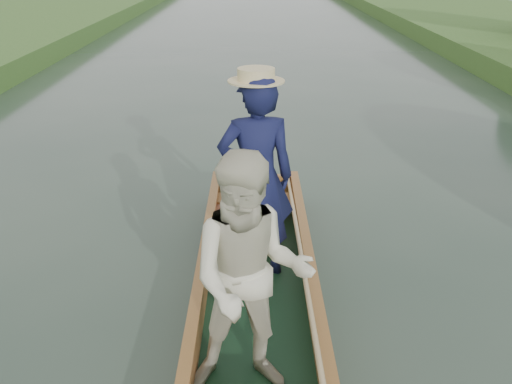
{
  "coord_description": "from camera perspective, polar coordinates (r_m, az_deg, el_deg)",
  "views": [
    {
      "loc": [
        -0.02,
        -4.55,
        3.14
      ],
      "look_at": [
        0.0,
        0.6,
        0.95
      ],
      "focal_mm": 40.0,
      "sensor_mm": 36.0,
      "label": 1
    }
  ],
  "objects": [
    {
      "name": "ground",
      "position": [
        5.53,
        0.02,
        -11.58
      ],
      "size": [
        120.0,
        120.0,
        0.0
      ],
      "primitive_type": "plane",
      "color": "#283D30",
      "rests_on": "ground"
    },
    {
      "name": "punt",
      "position": [
        4.95,
        -0.26,
        -5.71
      ],
      "size": [
        1.15,
        5.0,
        2.15
      ],
      "color": "#13311B",
      "rests_on": "ground"
    }
  ]
}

